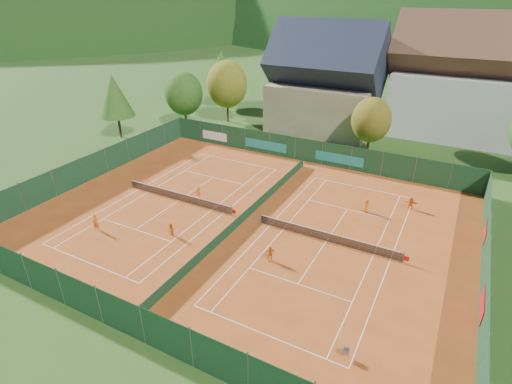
% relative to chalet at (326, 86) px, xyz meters
% --- Properties ---
extents(ground, '(600.00, 600.00, 0.00)m').
position_rel_chalet_xyz_m(ground, '(3.00, -30.00, -6.64)').
color(ground, '#264A17').
rests_on(ground, ground).
extents(clay_pad, '(40.00, 32.00, 0.01)m').
position_rel_chalet_xyz_m(clay_pad, '(3.00, -30.00, -6.62)').
color(clay_pad, '#A14417').
rests_on(clay_pad, ground).
extents(court_markings_left, '(11.03, 23.83, 0.00)m').
position_rel_chalet_xyz_m(court_markings_left, '(-5.00, -30.00, -6.61)').
color(court_markings_left, white).
rests_on(court_markings_left, ground).
extents(court_markings_right, '(11.03, 23.83, 0.00)m').
position_rel_chalet_xyz_m(court_markings_right, '(11.00, -30.00, -6.61)').
color(court_markings_right, white).
rests_on(court_markings_right, ground).
extents(tennis_net_left, '(13.30, 0.10, 1.02)m').
position_rel_chalet_xyz_m(tennis_net_left, '(-4.85, -30.00, -6.12)').
color(tennis_net_left, '#59595B').
rests_on(tennis_net_left, ground).
extents(tennis_net_right, '(13.30, 0.10, 1.02)m').
position_rel_chalet_xyz_m(tennis_net_right, '(11.15, -30.00, -6.12)').
color(tennis_net_right, '#59595B').
rests_on(tennis_net_right, ground).
extents(court_divider, '(0.03, 28.80, 1.00)m').
position_rel_chalet_xyz_m(court_divider, '(3.00, -30.00, -6.12)').
color(court_divider, '#14371E').
rests_on(court_divider, ground).
extents(fence_north, '(40.00, 0.10, 3.00)m').
position_rel_chalet_xyz_m(fence_north, '(2.54, -14.01, -5.16)').
color(fence_north, '#153A20').
rests_on(fence_north, ground).
extents(fence_south, '(40.00, 0.04, 3.00)m').
position_rel_chalet_xyz_m(fence_south, '(3.00, -46.00, -5.12)').
color(fence_south, '#12331A').
rests_on(fence_south, ground).
extents(fence_west, '(0.04, 32.00, 3.00)m').
position_rel_chalet_xyz_m(fence_west, '(-17.00, -30.00, -5.12)').
color(fence_west, '#163D23').
rests_on(fence_west, ground).
extents(fence_east, '(0.09, 32.00, 3.00)m').
position_rel_chalet_xyz_m(fence_east, '(23.00, -29.95, -5.14)').
color(fence_east, '#13351D').
rests_on(fence_east, ground).
extents(chalet, '(16.20, 12.00, 16.00)m').
position_rel_chalet_xyz_m(chalet, '(0.00, 0.00, 0.00)').
color(chalet, tan).
rests_on(chalet, ground).
extents(hotel_block_a, '(21.60, 11.00, 17.25)m').
position_rel_chalet_xyz_m(hotel_block_a, '(19.00, 6.00, 0.76)').
color(hotel_block_a, silver).
rests_on(hotel_block_a, ground).
extents(tree_west_front, '(5.72, 5.72, 8.69)m').
position_rel_chalet_xyz_m(tree_west_front, '(-19.00, -10.00, -1.23)').
color(tree_west_front, '#4C341B').
rests_on(tree_west_front, ground).
extents(tree_west_mid, '(6.44, 6.44, 9.78)m').
position_rel_chalet_xyz_m(tree_west_mid, '(-15.00, -4.00, -0.56)').
color(tree_west_mid, '#453118').
rests_on(tree_west_mid, ground).
extents(tree_west_back, '(5.60, 5.60, 10.00)m').
position_rel_chalet_xyz_m(tree_west_back, '(-21.00, 4.00, 0.11)').
color(tree_west_back, '#4D321B').
rests_on(tree_west_back, ground).
extents(tree_center, '(5.01, 5.01, 7.60)m').
position_rel_chalet_xyz_m(tree_center, '(9.00, -8.00, -1.91)').
color(tree_center, '#4B311A').
rests_on(tree_center, ground).
extents(tree_west_side, '(5.04, 5.04, 9.00)m').
position_rel_chalet_xyz_m(tree_west_side, '(-25.00, -18.00, -0.56)').
color(tree_west_side, '#473019').
rests_on(tree_west_side, ground).
extents(mountain_backdrop, '(820.00, 530.00, 242.00)m').
position_rel_chalet_xyz_m(mountain_backdrop, '(31.54, 203.48, -46.26)').
color(mountain_backdrop, black).
rests_on(mountain_backdrop, ground).
extents(ball_hopper, '(0.34, 0.34, 0.80)m').
position_rel_chalet_xyz_m(ball_hopper, '(16.06, -41.24, -6.07)').
color(ball_hopper, slate).
rests_on(ball_hopper, ground).
extents(loose_ball_0, '(0.07, 0.07, 0.07)m').
position_rel_chalet_xyz_m(loose_ball_0, '(-7.61, -38.04, -6.59)').
color(loose_ball_0, '#CCD833').
rests_on(loose_ball_0, ground).
extents(loose_ball_1, '(0.07, 0.07, 0.07)m').
position_rel_chalet_xyz_m(loose_ball_1, '(6.02, -39.85, -6.59)').
color(loose_ball_1, '#CCD833').
rests_on(loose_ball_1, ground).
extents(loose_ball_2, '(0.07, 0.07, 0.07)m').
position_rel_chalet_xyz_m(loose_ball_2, '(3.45, -24.33, -6.59)').
color(loose_ball_2, '#CCD833').
rests_on(loose_ball_2, ground).
extents(loose_ball_3, '(0.07, 0.07, 0.07)m').
position_rel_chalet_xyz_m(loose_ball_3, '(-1.52, -23.43, -6.59)').
color(loose_ball_3, '#CCD833').
rests_on(loose_ball_3, ground).
extents(loose_ball_4, '(0.07, 0.07, 0.07)m').
position_rel_chalet_xyz_m(loose_ball_4, '(15.11, -35.73, -6.59)').
color(loose_ball_4, '#CCD833').
rests_on(loose_ball_4, ground).
extents(player_left_near, '(0.67, 0.55, 1.58)m').
position_rel_chalet_xyz_m(player_left_near, '(-8.09, -38.02, -5.83)').
color(player_left_near, '#DC5A13').
rests_on(player_left_near, ground).
extents(player_left_mid, '(0.81, 0.76, 1.32)m').
position_rel_chalet_xyz_m(player_left_mid, '(-1.41, -35.69, -5.97)').
color(player_left_mid, orange).
rests_on(player_left_mid, ground).
extents(player_left_far, '(0.91, 0.67, 1.26)m').
position_rel_chalet_xyz_m(player_left_far, '(-3.55, -28.44, -5.99)').
color(player_left_far, orange).
rests_on(player_left_far, ground).
extents(player_right_near, '(0.84, 0.81, 1.41)m').
position_rel_chalet_xyz_m(player_right_near, '(7.91, -34.80, -5.92)').
color(player_right_near, '#D16212').
rests_on(player_right_near, ground).
extents(player_right_far_a, '(0.75, 0.54, 1.43)m').
position_rel_chalet_xyz_m(player_right_far_a, '(12.73, -23.29, -5.91)').
color(player_right_far_a, orange).
rests_on(player_right_far_a, ground).
extents(player_right_far_b, '(1.28, 0.49, 1.35)m').
position_rel_chalet_xyz_m(player_right_far_b, '(16.49, -20.65, -5.95)').
color(player_right_far_b, orange).
rests_on(player_right_far_b, ground).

